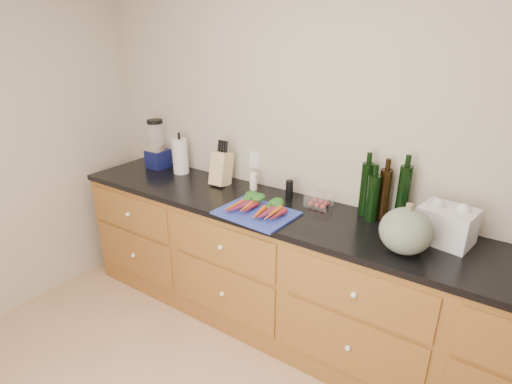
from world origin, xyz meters
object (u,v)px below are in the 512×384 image
Objects in this scene: paper_towel at (180,156)px; squash at (406,231)px; carrots at (260,207)px; knife_block at (221,168)px; cutting_board at (256,213)px; tomato_box at (319,201)px; blender_appliance at (157,147)px.

squash is at bearing -8.50° from paper_towel.
knife_block reaches higher than carrots.
tomato_box is at bearing 50.29° from cutting_board.
cutting_board is at bearing -18.58° from paper_towel.
paper_towel is 0.44m from knife_block.
tomato_box is at bearing 0.47° from paper_towel.
knife_block is at bearing 169.73° from squash.
tomato_box is (0.27, 0.33, 0.03)m from cutting_board.
tomato_box is at bearing 46.31° from carrots.
squash is (0.90, 0.00, 0.09)m from carrots.
cutting_board is 0.43m from tomato_box.
squash reaches higher than carrots.
paper_towel is 1.14× the size of knife_block.
blender_appliance is 1.64× the size of knife_block.
knife_block is at bearing -1.46° from blender_appliance.
paper_towel is at bearing 163.78° from carrots.
carrots is (-0.00, 0.04, 0.03)m from cutting_board.
squash is (0.90, 0.04, 0.11)m from cutting_board.
squash is 1.68× the size of tomato_box.
carrots is at bearing -133.69° from tomato_box.
cutting_board is 2.96× the size of tomato_box.
carrots is at bearing -179.95° from squash.
knife_block is 1.55× the size of tomato_box.
paper_towel reaches higher than carrots.
blender_appliance reaches higher than carrots.
squash is 0.66× the size of blender_appliance.
carrots is at bearing -26.44° from knife_block.
paper_towel is at bearing -179.53° from tomato_box.
blender_appliance reaches higher than knife_block.
blender_appliance is 0.27m from paper_towel.
cutting_board is 1.91× the size of knife_block.
tomato_box is (1.49, 0.01, -0.14)m from blender_appliance.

